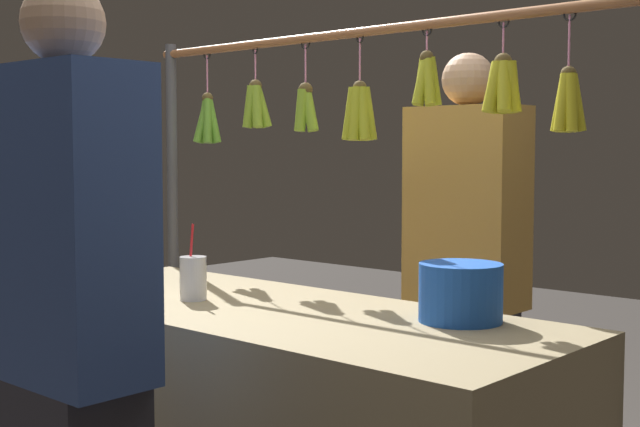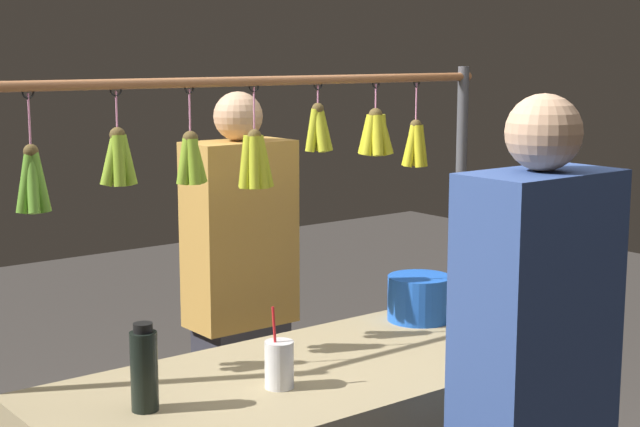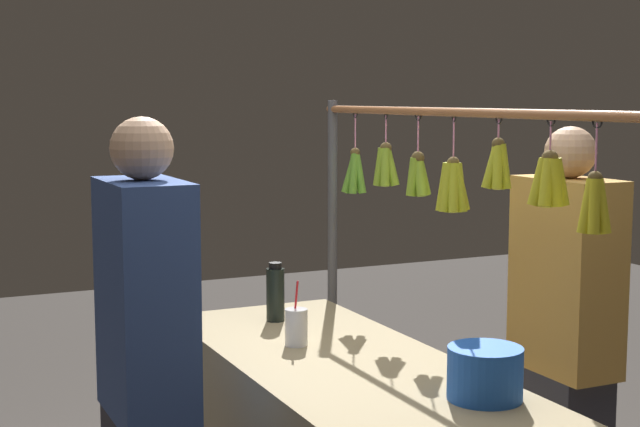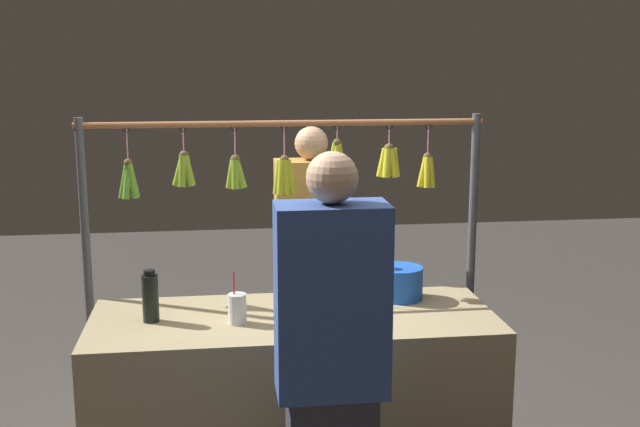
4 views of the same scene
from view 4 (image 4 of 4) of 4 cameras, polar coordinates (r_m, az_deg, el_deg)
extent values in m
cube|color=tan|center=(3.88, -1.89, -13.77)|extent=(1.90, 0.74, 0.90)
cylinder|color=#4C4C51|center=(4.32, 10.87, -4.90)|extent=(0.04, 0.04, 1.81)
cylinder|color=#4C4C51|center=(4.16, -16.46, -5.80)|extent=(0.04, 0.04, 1.81)
cylinder|color=#9E6038|center=(3.95, -2.63, 6.57)|extent=(2.06, 0.03, 0.03)
torus|color=black|center=(4.09, 7.90, 6.37)|extent=(0.04, 0.01, 0.04)
cylinder|color=pink|center=(4.10, 7.87, 5.23)|extent=(0.01, 0.01, 0.16)
sphere|color=brown|center=(4.10, 7.84, 4.12)|extent=(0.04, 0.04, 0.04)
cylinder|color=gold|center=(4.11, 7.52, 3.01)|extent=(0.06, 0.04, 0.16)
cylinder|color=gold|center=(4.09, 7.82, 2.97)|extent=(0.04, 0.06, 0.16)
cylinder|color=gold|center=(4.11, 8.08, 2.99)|extent=(0.05, 0.05, 0.16)
cylinder|color=gold|center=(4.13, 7.99, 3.04)|extent=(0.06, 0.05, 0.17)
cylinder|color=gold|center=(4.13, 7.62, 3.05)|extent=(0.05, 0.07, 0.17)
torus|color=black|center=(4.04, 5.07, 6.38)|extent=(0.04, 0.01, 0.04)
cylinder|color=pink|center=(4.04, 5.06, 5.54)|extent=(0.01, 0.01, 0.11)
sphere|color=brown|center=(4.05, 5.04, 4.74)|extent=(0.05, 0.05, 0.05)
cylinder|color=gold|center=(4.05, 4.61, 3.70)|extent=(0.07, 0.04, 0.15)
cylinder|color=gold|center=(4.03, 4.91, 3.65)|extent=(0.06, 0.07, 0.16)
cylinder|color=gold|center=(4.04, 5.35, 3.66)|extent=(0.07, 0.07, 0.16)
cylinder|color=gold|center=(4.06, 5.44, 3.71)|extent=(0.06, 0.04, 0.15)
cylinder|color=gold|center=(4.09, 5.13, 3.76)|extent=(0.05, 0.07, 0.16)
cylinder|color=gold|center=(4.08, 4.72, 3.75)|extent=(0.06, 0.07, 0.16)
torus|color=black|center=(3.99, 1.26, 6.36)|extent=(0.04, 0.01, 0.04)
cylinder|color=pink|center=(3.99, 1.26, 5.74)|extent=(0.01, 0.01, 0.08)
sphere|color=brown|center=(4.00, 1.26, 5.16)|extent=(0.04, 0.04, 0.04)
cylinder|color=gold|center=(4.00, 0.95, 4.09)|extent=(0.06, 0.04, 0.15)
cylinder|color=gold|center=(3.98, 1.24, 4.06)|extent=(0.04, 0.07, 0.16)
cylinder|color=gold|center=(4.00, 1.51, 4.07)|extent=(0.06, 0.05, 0.16)
cylinder|color=gold|center=(4.02, 1.46, 4.12)|extent=(0.05, 0.05, 0.16)
cylinder|color=gold|center=(4.02, 1.14, 4.13)|extent=(0.04, 0.06, 0.16)
torus|color=black|center=(3.96, -2.65, 6.31)|extent=(0.04, 0.01, 0.04)
cylinder|color=pink|center=(3.96, -2.64, 5.11)|extent=(0.01, 0.01, 0.16)
sphere|color=brown|center=(3.97, -2.63, 3.95)|extent=(0.05, 0.05, 0.05)
cylinder|color=gold|center=(3.98, -3.06, 2.68)|extent=(0.06, 0.04, 0.18)
cylinder|color=gold|center=(3.96, -2.84, 2.63)|extent=(0.05, 0.06, 0.18)
cylinder|color=gold|center=(3.96, -2.48, 2.63)|extent=(0.04, 0.06, 0.18)
cylinder|color=gold|center=(3.97, -2.21, 2.67)|extent=(0.07, 0.05, 0.18)
cylinder|color=gold|center=(4.00, -2.21, 2.72)|extent=(0.06, 0.05, 0.18)
cylinder|color=gold|center=(4.02, -2.61, 2.76)|extent=(0.04, 0.08, 0.18)
cylinder|color=gold|center=(4.01, -2.87, 2.74)|extent=(0.05, 0.05, 0.18)
torus|color=black|center=(3.94, -6.23, 6.23)|extent=(0.04, 0.01, 0.04)
cylinder|color=pink|center=(3.95, -6.21, 5.06)|extent=(0.01, 0.01, 0.16)
sphere|color=brown|center=(3.96, -6.18, 3.93)|extent=(0.05, 0.05, 0.05)
cylinder|color=#82A92A|center=(3.97, -6.44, 2.87)|extent=(0.06, 0.04, 0.15)
cylinder|color=#82A92A|center=(3.95, -6.18, 2.84)|extent=(0.04, 0.06, 0.15)
cylinder|color=#82A92A|center=(3.97, -5.88, 2.88)|extent=(0.08, 0.04, 0.15)
cylinder|color=#82A92A|center=(3.99, -6.14, 2.92)|extent=(0.04, 0.07, 0.15)
torus|color=black|center=(3.95, -9.95, 6.13)|extent=(0.04, 0.01, 0.04)
cylinder|color=pink|center=(3.95, -9.91, 5.15)|extent=(0.01, 0.01, 0.13)
sphere|color=brown|center=(3.96, -9.88, 4.19)|extent=(0.05, 0.05, 0.05)
cylinder|color=#84A929|center=(3.97, -10.17, 3.07)|extent=(0.08, 0.04, 0.16)
cylinder|color=#84A929|center=(3.95, -9.98, 3.04)|extent=(0.04, 0.06, 0.16)
cylinder|color=#84A929|center=(3.96, -9.57, 3.07)|extent=(0.06, 0.05, 0.16)
cylinder|color=#84A929|center=(3.98, -9.57, 3.12)|extent=(0.07, 0.06, 0.16)
cylinder|color=#84A929|center=(3.99, -9.97, 3.12)|extent=(0.06, 0.07, 0.16)
torus|color=black|center=(3.97, -13.91, 6.00)|extent=(0.04, 0.01, 0.04)
cylinder|color=pink|center=(3.97, -13.85, 4.78)|extent=(0.01, 0.01, 0.17)
sphere|color=brown|center=(3.98, -13.79, 3.59)|extent=(0.04, 0.04, 0.04)
cylinder|color=#609E2D|center=(4.00, -14.03, 2.32)|extent=(0.07, 0.04, 0.18)
cylinder|color=#609E2D|center=(3.98, -13.86, 2.29)|extent=(0.05, 0.08, 0.18)
cylinder|color=#609E2D|center=(3.98, -13.53, 2.31)|extent=(0.06, 0.06, 0.18)
cylinder|color=#609E2D|center=(4.01, -13.47, 2.37)|extent=(0.06, 0.05, 0.18)
cylinder|color=#609E2D|center=(4.02, -13.80, 2.37)|extent=(0.05, 0.07, 0.18)
cylinder|color=black|center=(3.68, -12.24, -6.06)|extent=(0.08, 0.08, 0.22)
cylinder|color=black|center=(3.64, -12.32, -4.23)|extent=(0.05, 0.05, 0.02)
cylinder|color=blue|center=(3.96, 5.81, -5.03)|extent=(0.23, 0.23, 0.16)
cylinder|color=silver|center=(3.60, -6.04, -6.90)|extent=(0.08, 0.08, 0.14)
cylinder|color=red|center=(3.59, -6.27, -6.13)|extent=(0.01, 0.03, 0.24)
cube|color=#2D2D38|center=(4.65, -0.60, -9.92)|extent=(0.33, 0.22, 0.82)
cube|color=#BF8C3F|center=(4.43, -0.62, -0.66)|extent=(0.41, 0.22, 0.71)
sphere|color=tan|center=(4.36, -0.63, 5.14)|extent=(0.19, 0.19, 0.19)
cube|color=#334C8C|center=(2.94, 0.85, -6.33)|extent=(0.42, 0.23, 0.73)
sphere|color=tan|center=(2.83, 0.88, 2.63)|extent=(0.19, 0.19, 0.19)
camera|label=1|loc=(2.84, 43.52, -6.52)|focal=48.62mm
camera|label=2|loc=(1.95, -57.03, -0.82)|focal=54.26mm
camera|label=3|loc=(3.81, 49.64, 3.19)|focal=52.75mm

